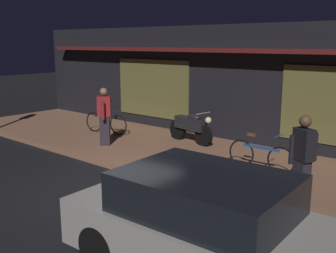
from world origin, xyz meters
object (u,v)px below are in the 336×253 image
at_px(parked_car_near, 212,228).
at_px(bicycle_parked, 106,122).
at_px(person_photographer, 104,115).
at_px(person_bystander, 303,158).
at_px(motorcycle, 191,126).
at_px(bicycle_extra, 260,156).

bearing_deg(parked_car_near, bicycle_parked, 148.40).
distance_m(person_photographer, parked_car_near, 6.81).
bearing_deg(person_photographer, person_bystander, -5.22).
bearing_deg(person_photographer, motorcycle, 46.87).
distance_m(motorcycle, person_bystander, 4.94).
distance_m(motorcycle, bicycle_extra, 3.02).
bearing_deg(bicycle_parked, parked_car_near, -31.60).
xyz_separation_m(person_photographer, person_bystander, (6.03, -0.55, 0.00)).
xyz_separation_m(motorcycle, person_bystander, (4.30, -2.39, 0.38)).
xyz_separation_m(bicycle_parked, parked_car_near, (7.10, -4.37, 0.20)).
xyz_separation_m(bicycle_extra, person_bystander, (1.48, -1.31, 0.52)).
height_order(motorcycle, bicycle_parked, motorcycle).
bearing_deg(bicycle_extra, bicycle_parked, 177.19).
height_order(motorcycle, bicycle_extra, motorcycle).
bearing_deg(bicycle_parked, bicycle_extra, -2.81).
distance_m(bicycle_extra, person_bystander, 2.05).
xyz_separation_m(bicycle_parked, person_photographer, (1.16, -1.04, 0.52)).
bearing_deg(person_bystander, bicycle_parked, 167.52).
bearing_deg(motorcycle, person_photographer, -133.13).
relative_size(bicycle_extra, person_photographer, 0.99).
bearing_deg(person_bystander, person_photographer, 174.78).
distance_m(bicycle_parked, person_photographer, 1.64).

